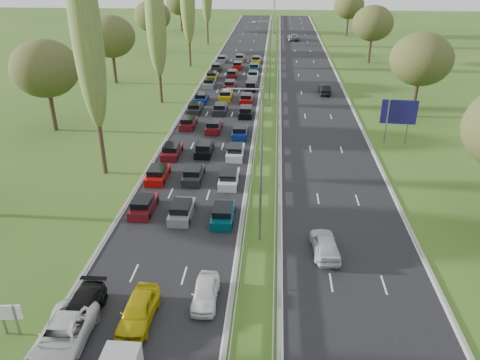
# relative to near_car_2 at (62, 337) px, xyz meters

# --- Properties ---
(ground) EXTENTS (260.00, 260.00, 0.00)m
(ground) POSITION_rel_near_car_2_xyz_m (10.50, 48.94, -0.81)
(ground) COLOR #30551A
(ground) RESTS_ON ground
(near_carriageway) EXTENTS (10.50, 215.00, 0.04)m
(near_carriageway) POSITION_rel_near_car_2_xyz_m (3.75, 51.44, -0.81)
(near_carriageway) COLOR black
(near_carriageway) RESTS_ON ground
(far_carriageway) EXTENTS (10.50, 215.00, 0.04)m
(far_carriageway) POSITION_rel_near_car_2_xyz_m (17.25, 51.44, -0.81)
(far_carriageway) COLOR black
(far_carriageway) RESTS_ON ground
(central_reservation) EXTENTS (2.36, 215.00, 0.32)m
(central_reservation) POSITION_rel_near_car_2_xyz_m (10.50, 51.44, -0.26)
(central_reservation) COLOR gray
(central_reservation) RESTS_ON ground
(lamp_columns) EXTENTS (0.18, 140.18, 12.00)m
(lamp_columns) POSITION_rel_near_car_2_xyz_m (10.50, 46.94, 5.19)
(lamp_columns) COLOR gray
(lamp_columns) RESTS_ON ground
(poplar_row) EXTENTS (2.80, 127.80, 22.44)m
(poplar_row) POSITION_rel_near_car_2_xyz_m (-5.50, 37.11, 11.57)
(poplar_row) COLOR #2D2116
(poplar_row) RESTS_ON ground
(woodland_left) EXTENTS (8.00, 166.00, 11.10)m
(woodland_left) POSITION_rel_near_car_2_xyz_m (-16.00, 31.57, 6.87)
(woodland_left) COLOR #2D2116
(woodland_left) RESTS_ON ground
(woodland_right) EXTENTS (8.00, 153.00, 11.10)m
(woodland_right) POSITION_rel_near_car_2_xyz_m (30.00, 35.61, 6.87)
(woodland_right) COLOR #2D2116
(woodland_right) RESTS_ON ground
(traffic_queue_fill) EXTENTS (9.09, 68.21, 0.80)m
(traffic_queue_fill) POSITION_rel_near_car_2_xyz_m (3.79, 46.19, -0.37)
(traffic_queue_fill) COLOR #590F14
(traffic_queue_fill) RESTS_ON ground
(near_car_2) EXTENTS (2.78, 5.77, 1.58)m
(near_car_2) POSITION_rel_near_car_2_xyz_m (0.00, 0.00, 0.00)
(near_car_2) COLOR silver
(near_car_2) RESTS_ON near_carriageway
(near_car_3) EXTENTS (2.03, 4.91, 1.42)m
(near_car_3) POSITION_rel_near_car_2_xyz_m (0.19, 2.25, -0.08)
(near_car_3) COLOR black
(near_car_3) RESTS_ON near_carriageway
(near_car_8) EXTENTS (1.92, 4.59, 1.55)m
(near_car_8) POSITION_rel_near_car_2_xyz_m (3.63, 2.41, -0.02)
(near_car_8) COLOR #B6A40C
(near_car_8) RESTS_ON near_carriageway
(near_car_12) EXTENTS (1.62, 3.92, 1.33)m
(near_car_12) POSITION_rel_near_car_2_xyz_m (7.36, 4.48, -0.13)
(near_car_12) COLOR silver
(near_car_12) RESTS_ON near_carriageway
(far_car_0) EXTENTS (2.19, 4.65, 1.54)m
(far_car_0) POSITION_rel_near_car_2_xyz_m (15.34, 10.36, -0.02)
(far_car_0) COLOR silver
(far_car_0) RESTS_ON far_carriageway
(far_car_1) EXTENTS (1.65, 4.57, 1.50)m
(far_car_1) POSITION_rel_near_car_2_xyz_m (19.06, 54.45, -0.04)
(far_car_1) COLOR black
(far_car_1) RESTS_ON far_carriageway
(far_car_2) EXTENTS (2.97, 5.79, 1.56)m
(far_car_2) POSITION_rel_near_car_2_xyz_m (15.54, 105.73, -0.01)
(far_car_2) COLOR slate
(far_car_2) RESTS_ON far_carriageway
(info_sign) EXTENTS (1.50, 0.27, 2.10)m
(info_sign) POSITION_rel_near_car_2_xyz_m (-3.40, 0.80, 0.56)
(info_sign) COLOR gray
(info_sign) RESTS_ON ground
(direction_sign) EXTENTS (4.00, 0.39, 5.20)m
(direction_sign) POSITION_rel_near_car_2_xyz_m (25.40, 33.49, 2.76)
(direction_sign) COLOR gray
(direction_sign) RESTS_ON ground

